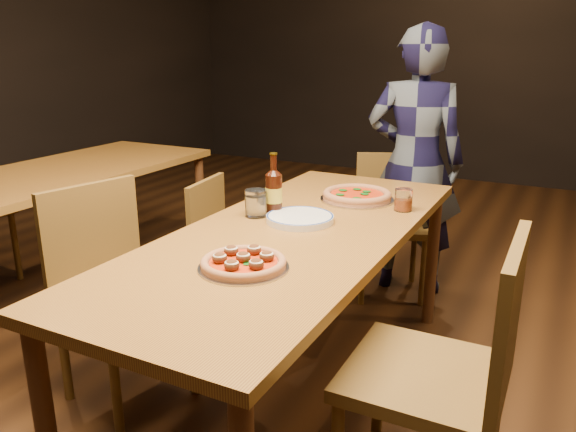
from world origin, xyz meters
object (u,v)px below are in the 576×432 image
at_px(chair_main_nw, 124,295).
at_px(diner, 415,163).
at_px(chair_main_e, 425,373).
at_px(water_glass, 256,203).
at_px(pizza_meatball, 243,262).
at_px(chair_end, 391,225).
at_px(table_left, 52,184).
at_px(beer_bottle, 274,193).
at_px(chair_main_sw, 238,252).
at_px(table_main, 294,247).
at_px(pizza_margherita, 357,195).
at_px(amber_glass, 403,200).
at_px(plate_stack, 300,218).

distance_m(chair_main_nw, diner, 1.84).
relative_size(chair_main_e, water_glass, 8.70).
bearing_deg(pizza_meatball, chair_end, 90.07).
bearing_deg(pizza_meatball, table_left, 157.33).
distance_m(chair_main_e, beer_bottle, 1.00).
xyz_separation_m(chair_main_sw, chair_end, (0.58, 0.75, 0.02)).
xyz_separation_m(table_left, water_glass, (1.48, -0.21, 0.13)).
xyz_separation_m(chair_end, diner, (0.08, 0.15, 0.35)).
bearing_deg(beer_bottle, table_main, -41.34).
xyz_separation_m(chair_main_nw, chair_main_sw, (0.06, 0.77, -0.06)).
bearing_deg(table_left, chair_main_e, -15.67).
bearing_deg(pizza_margherita, pizza_meatball, -91.75).
height_order(pizza_margherita, amber_glass, amber_glass).
height_order(plate_stack, diner, diner).
bearing_deg(pizza_margherita, diner, 86.81).
bearing_deg(diner, chair_main_nw, 56.25).
bearing_deg(chair_main_nw, beer_bottle, -30.91).
relative_size(chair_main_nw, chair_end, 1.09).
xyz_separation_m(table_main, beer_bottle, (-0.17, 0.15, 0.16)).
bearing_deg(plate_stack, table_left, 173.42).
bearing_deg(table_left, pizza_meatball, -22.67).
xyz_separation_m(table_main, amber_glass, (0.30, 0.46, 0.12)).
bearing_deg(table_main, chair_end, 88.59).
distance_m(chair_main_nw, chair_main_e, 1.23).
distance_m(chair_main_sw, amber_glass, 0.94).
relative_size(chair_end, beer_bottle, 3.34).
relative_size(table_left, plate_stack, 7.26).
height_order(chair_main_nw, chair_main_e, chair_main_e).
height_order(chair_end, amber_glass, chair_end).
bearing_deg(amber_glass, plate_stack, -133.00).
bearing_deg(chair_main_nw, plate_stack, -41.67).
height_order(plate_stack, water_glass, water_glass).
relative_size(chair_main_e, diner, 0.63).
height_order(pizza_meatball, diner, diner).
distance_m(plate_stack, beer_bottle, 0.17).
relative_size(table_main, water_glass, 17.67).
xyz_separation_m(table_main, pizza_meatball, (0.03, -0.42, 0.09)).
bearing_deg(amber_glass, pizza_meatball, -106.94).
bearing_deg(chair_main_nw, pizza_margherita, -25.75).
relative_size(pizza_meatball, amber_glass, 3.07).
xyz_separation_m(chair_main_nw, chair_main_e, (1.23, -0.04, 0.02)).
relative_size(chair_main_nw, chair_main_e, 0.95).
bearing_deg(chair_main_e, pizza_meatball, -83.37).
distance_m(table_main, chair_main_e, 0.73).
relative_size(table_left, beer_bottle, 7.79).
bearing_deg(water_glass, plate_stack, 4.81).
bearing_deg(chair_main_nw, pizza_meatball, -87.00).
xyz_separation_m(pizza_margherita, water_glass, (-0.28, -0.44, 0.03)).
bearing_deg(pizza_meatball, water_glass, 116.45).
xyz_separation_m(chair_main_sw, amber_glass, (0.86, -0.00, 0.39)).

